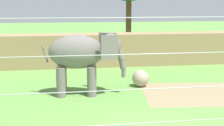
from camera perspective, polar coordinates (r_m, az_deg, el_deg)
name	(u,v)px	position (r m, az deg, el deg)	size (l,w,h in m)	color
dirt_patch	(194,93)	(15.43, 13.96, -5.11)	(4.52, 3.96, 0.01)	#937F5B
embankment_wall	(106,50)	(21.53, -1.01, 2.34)	(36.00, 1.80, 2.06)	#997F56
elephant	(83,54)	(14.54, -5.07, 1.47)	(3.67, 1.58, 2.72)	slate
enrichment_ball	(140,78)	(16.18, 4.92, -2.63)	(0.82, 0.82, 0.82)	tan
cable_fence	(196,99)	(7.55, 14.18, -5.97)	(12.20, 0.28, 3.89)	brown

